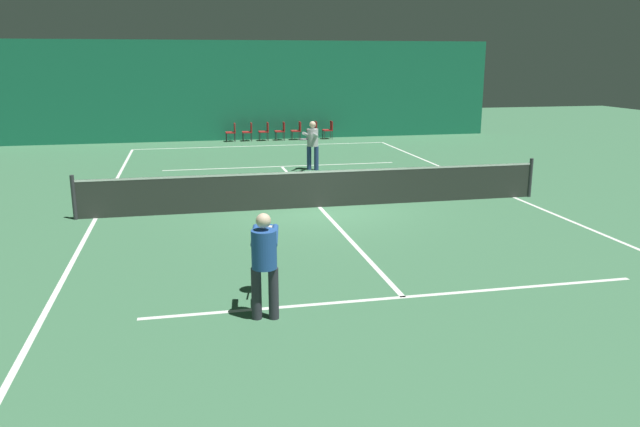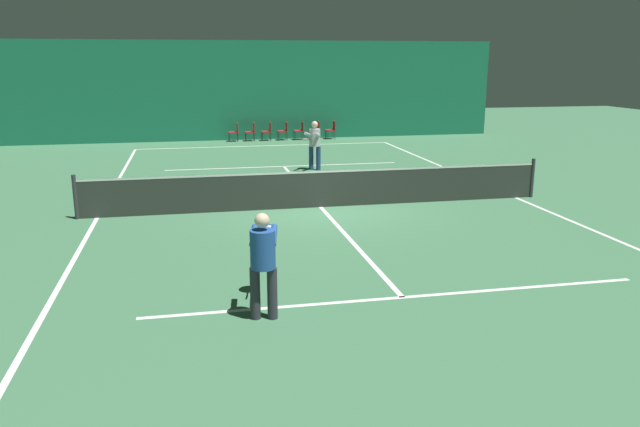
% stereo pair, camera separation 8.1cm
% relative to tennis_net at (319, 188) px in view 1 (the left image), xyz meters
% --- Properties ---
extents(ground_plane, '(60.00, 60.00, 0.00)m').
position_rel_tennis_net_xyz_m(ground_plane, '(0.00, 0.00, -0.51)').
color(ground_plane, '#3D704C').
extents(backdrop_curtain, '(23.00, 0.12, 4.54)m').
position_rel_tennis_net_xyz_m(backdrop_curtain, '(0.00, 14.24, 1.76)').
color(backdrop_curtain, '#196B4C').
rests_on(backdrop_curtain, ground).
extents(court_line_baseline_far, '(11.00, 0.10, 0.00)m').
position_rel_tennis_net_xyz_m(court_line_baseline_far, '(0.00, 11.90, -0.51)').
color(court_line_baseline_far, white).
rests_on(court_line_baseline_far, ground).
extents(court_line_service_far, '(8.25, 0.10, 0.00)m').
position_rel_tennis_net_xyz_m(court_line_service_far, '(0.00, 6.40, -0.51)').
color(court_line_service_far, white).
rests_on(court_line_service_far, ground).
extents(court_line_service_near, '(8.25, 0.10, 0.00)m').
position_rel_tennis_net_xyz_m(court_line_service_near, '(0.00, -6.40, -0.51)').
color(court_line_service_near, white).
rests_on(court_line_service_near, ground).
extents(court_line_sideline_left, '(0.10, 23.80, 0.00)m').
position_rel_tennis_net_xyz_m(court_line_sideline_left, '(-5.50, 0.00, -0.51)').
color(court_line_sideline_left, white).
rests_on(court_line_sideline_left, ground).
extents(court_line_sideline_right, '(0.10, 23.80, 0.00)m').
position_rel_tennis_net_xyz_m(court_line_sideline_right, '(5.50, 0.00, -0.51)').
color(court_line_sideline_right, white).
rests_on(court_line_sideline_right, ground).
extents(court_line_centre, '(0.10, 12.80, 0.00)m').
position_rel_tennis_net_xyz_m(court_line_centre, '(0.00, 0.00, -0.51)').
color(court_line_centre, white).
rests_on(court_line_centre, ground).
extents(tennis_net, '(12.00, 0.10, 1.07)m').
position_rel_tennis_net_xyz_m(tennis_net, '(0.00, 0.00, 0.00)').
color(tennis_net, '#2D332D').
rests_on(tennis_net, ground).
extents(player_near, '(0.58, 1.36, 1.60)m').
position_rel_tennis_net_xyz_m(player_near, '(-2.26, -6.72, 0.42)').
color(player_near, '#2D2D38').
rests_on(player_near, ground).
extents(player_far, '(0.97, 1.35, 1.67)m').
position_rel_tennis_net_xyz_m(player_far, '(0.92, 5.46, 0.46)').
color(player_far, navy).
rests_on(player_far, ground).
extents(courtside_chair_0, '(0.44, 0.44, 0.84)m').
position_rel_tennis_net_xyz_m(courtside_chair_0, '(-1.17, 13.69, -0.03)').
color(courtside_chair_0, '#2D2D2D').
rests_on(courtside_chair_0, ground).
extents(courtside_chair_1, '(0.44, 0.44, 0.84)m').
position_rel_tennis_net_xyz_m(courtside_chair_1, '(-0.41, 13.69, -0.03)').
color(courtside_chair_1, '#2D2D2D').
rests_on(courtside_chair_1, ground).
extents(courtside_chair_2, '(0.44, 0.44, 0.84)m').
position_rel_tennis_net_xyz_m(courtside_chair_2, '(0.35, 13.69, -0.03)').
color(courtside_chair_2, '#2D2D2D').
rests_on(courtside_chair_2, ground).
extents(courtside_chair_3, '(0.44, 0.44, 0.84)m').
position_rel_tennis_net_xyz_m(courtside_chair_3, '(1.12, 13.69, -0.03)').
color(courtside_chair_3, '#2D2D2D').
rests_on(courtside_chair_3, ground).
extents(courtside_chair_4, '(0.44, 0.44, 0.84)m').
position_rel_tennis_net_xyz_m(courtside_chair_4, '(1.88, 13.69, -0.03)').
color(courtside_chair_4, '#2D2D2D').
rests_on(courtside_chair_4, ground).
extents(courtside_chair_5, '(0.44, 0.44, 0.84)m').
position_rel_tennis_net_xyz_m(courtside_chair_5, '(2.65, 13.69, -0.03)').
color(courtside_chair_5, '#2D2D2D').
rests_on(courtside_chair_5, ground).
extents(courtside_chair_6, '(0.44, 0.44, 0.84)m').
position_rel_tennis_net_xyz_m(courtside_chair_6, '(3.41, 13.69, -0.03)').
color(courtside_chair_6, '#2D2D2D').
rests_on(courtside_chair_6, ground).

